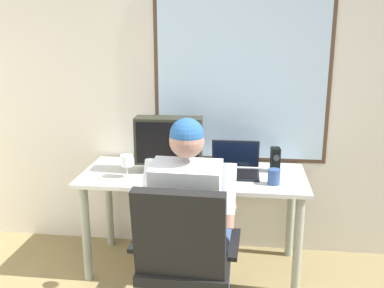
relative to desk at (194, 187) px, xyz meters
The scene contains 9 objects.
wall_rear 0.75m from the desk, 87.58° to the left, with size 4.79×0.08×2.51m.
desk is the anchor object (origin of this frame).
office_chair 0.84m from the desk, 86.95° to the right, with size 0.60×0.59×0.98m.
person_seated 0.58m from the desk, 84.86° to the right, with size 0.54×0.77×1.28m.
crt_monitor 0.37m from the desk, behind, with size 0.48×0.25×0.40m.
laptop 0.34m from the desk, 10.43° to the left, with size 0.34×0.30×0.23m.
wine_glass 0.52m from the desk, 163.36° to the right, with size 0.09×0.09×0.16m.
desk_speaker 0.62m from the desk, 12.07° to the left, with size 0.07×0.09×0.18m.
coffee_mug 0.59m from the desk, 15.52° to the right, with size 0.08×0.08×0.10m.
Camera 1 is at (0.36, -1.02, 1.75)m, focal length 41.58 mm.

